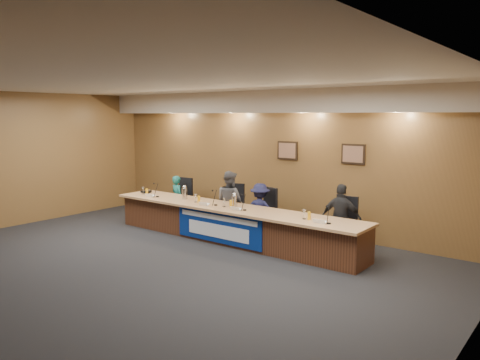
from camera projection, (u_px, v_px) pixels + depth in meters
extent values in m
plane|color=black|center=(143.00, 270.00, 8.04)|extent=(10.00, 10.00, 0.00)
cube|color=silver|center=(138.00, 81.00, 7.60)|extent=(10.00, 8.00, 0.04)
cube|color=brown|center=(274.00, 160.00, 10.95)|extent=(10.00, 0.04, 3.20)
cube|color=brown|center=(462.00, 219.00, 4.78)|extent=(0.04, 8.00, 3.20)
cube|color=beige|center=(268.00, 102.00, 10.57)|extent=(10.00, 0.50, 0.50)
cube|color=#482616|center=(231.00, 225.00, 9.87)|extent=(6.00, 0.80, 0.70)
cube|color=tan|center=(229.00, 208.00, 9.78)|extent=(6.10, 0.95, 0.05)
cube|color=navy|center=(218.00, 227.00, 9.54)|extent=(2.20, 0.02, 0.65)
cube|color=silver|center=(218.00, 218.00, 9.51)|extent=(2.00, 0.01, 0.10)
cube|color=silver|center=(218.00, 231.00, 9.54)|extent=(1.60, 0.01, 0.28)
cube|color=black|center=(288.00, 150.00, 10.65)|extent=(0.52, 0.04, 0.42)
cube|color=black|center=(353.00, 154.00, 9.68)|extent=(0.52, 0.04, 0.42)
imported|color=#155F58|center=(177.00, 199.00, 11.68)|extent=(0.49, 0.39, 1.16)
imported|color=#4E4E53|center=(230.00, 201.00, 10.63)|extent=(0.77, 0.65, 1.40)
imported|color=#131435|center=(260.00, 211.00, 10.14)|extent=(0.87, 0.66, 1.19)
imported|color=black|center=(341.00, 219.00, 8.96)|extent=(0.83, 0.44, 1.35)
cube|color=black|center=(180.00, 202.00, 11.77)|extent=(0.50, 0.50, 0.08)
cube|color=black|center=(233.00, 210.00, 10.74)|extent=(0.62, 0.62, 0.08)
cube|color=black|center=(263.00, 215.00, 10.23)|extent=(0.59, 0.59, 0.08)
cube|color=black|center=(343.00, 228.00, 9.07)|extent=(0.53, 0.53, 0.08)
cube|color=white|center=(149.00, 195.00, 10.93)|extent=(0.24, 0.08, 0.10)
cylinder|color=black|center=(157.00, 197.00, 10.93)|extent=(0.07, 0.07, 0.02)
cylinder|color=orange|center=(147.00, 192.00, 11.22)|extent=(0.06, 0.06, 0.15)
cylinder|color=silver|center=(143.00, 191.00, 11.31)|extent=(0.08, 0.08, 0.18)
cube|color=white|center=(203.00, 203.00, 9.89)|extent=(0.24, 0.08, 0.10)
cylinder|color=black|center=(216.00, 205.00, 9.92)|extent=(0.07, 0.07, 0.02)
cylinder|color=orange|center=(199.00, 199.00, 10.21)|extent=(0.06, 0.06, 0.15)
cylinder|color=silver|center=(196.00, 198.00, 10.26)|extent=(0.08, 0.08, 0.18)
cube|color=white|center=(235.00, 208.00, 9.39)|extent=(0.24, 0.08, 0.10)
cylinder|color=black|center=(245.00, 210.00, 9.39)|extent=(0.07, 0.07, 0.02)
cylinder|color=orange|center=(231.00, 204.00, 9.70)|extent=(0.06, 0.06, 0.15)
cylinder|color=silver|center=(224.00, 203.00, 9.75)|extent=(0.08, 0.08, 0.18)
cube|color=white|center=(319.00, 221.00, 8.26)|extent=(0.24, 0.08, 0.10)
cylinder|color=black|center=(329.00, 223.00, 8.22)|extent=(0.07, 0.07, 0.02)
cylinder|color=orange|center=(309.00, 216.00, 8.54)|extent=(0.06, 0.06, 0.15)
cylinder|color=silver|center=(304.00, 214.00, 8.60)|extent=(0.08, 0.08, 0.18)
cylinder|color=silver|center=(185.00, 194.00, 10.64)|extent=(0.13, 0.13, 0.25)
cylinder|color=silver|center=(235.00, 201.00, 9.81)|extent=(0.12, 0.12, 0.23)
cylinder|color=black|center=(147.00, 192.00, 11.50)|extent=(0.32, 0.32, 0.05)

